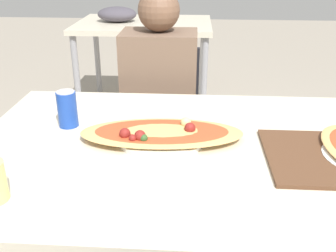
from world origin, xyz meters
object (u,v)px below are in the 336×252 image
Objects in this scene: pizza_main at (162,134)px; soda_can at (67,109)px; dining_table at (175,165)px; chair_far_seated at (161,122)px; person_seated at (159,95)px.

pizza_main is 4.23× the size of soda_can.
soda_can is at bearing 165.13° from pizza_main.
dining_table is at bearing -38.64° from pizza_main.
pizza_main is at bearing -14.87° from soda_can.
chair_far_seated reaches higher than pizza_main.
pizza_main is at bearing 95.66° from person_seated.
dining_table is 1.50× the size of chair_far_seated.
chair_far_seated is 0.73× the size of person_seated.
person_seated is (-0.11, 0.68, -0.01)m from dining_table.
soda_can is (-0.37, 0.12, 0.13)m from dining_table.
person_seated is at bearing 64.81° from soda_can.
chair_far_seated is at bearing 94.82° from pizza_main.
pizza_main reaches higher than dining_table.
pizza_main is 0.34m from soda_can.
pizza_main is (0.06, -0.65, 0.10)m from person_seated.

